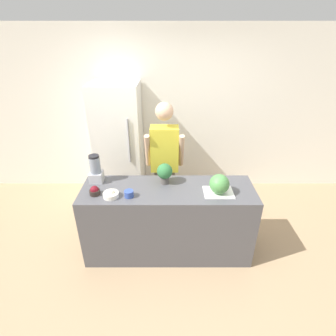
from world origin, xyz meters
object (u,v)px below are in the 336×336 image
Objects in this scene: person at (165,164)px; bowl_small_blue at (129,194)px; blender at (96,170)px; bowl_cherries at (95,191)px; refrigerator at (119,144)px; potted_plant at (165,172)px; watermelon at (219,184)px; bowl_cream at (111,194)px.

person reaches higher than bowl_small_blue.
blender reaches higher than bowl_small_blue.
bowl_cherries is 0.30m from blender.
refrigerator is 1.35m from potted_plant.
bowl_small_blue is (-0.97, -0.06, -0.09)m from watermelon.
blender is at bearing 124.88° from bowl_cream.
bowl_cherries is (-0.04, -1.38, 0.02)m from refrigerator.
person is 5.14× the size of blender.
potted_plant is (0.38, 0.28, 0.11)m from bowl_small_blue.
person reaches higher than bowl_cherries.
bowl_small_blue is (0.19, 0.01, 0.00)m from bowl_cream.
bowl_cream is (0.14, -1.42, 0.02)m from refrigerator.
watermelon is at bearing -46.14° from refrigerator.
blender is at bearing 177.27° from potted_plant.
potted_plant reaches higher than bowl_cherries.
bowl_cream is at bearing -84.20° from refrigerator.
watermelon reaches higher than bowl_cherries.
bowl_cherries is at bearing -135.75° from person.
person is 0.94m from watermelon.
refrigerator reaches higher than bowl_cherries.
bowl_small_blue is at bearing 1.59° from bowl_cream.
bowl_cherries is at bearing 173.61° from bowl_small_blue.
watermelon is 1.30× the size of bowl_cream.
potted_plant is at bearing 26.78° from bowl_cream.
bowl_cherries reaches higher than bowl_cream.
person is at bearing 129.88° from watermelon.
bowl_cherries is (-1.35, -0.02, -0.08)m from watermelon.
bowl_cherries is 0.46× the size of potted_plant.
person is at bearing 90.86° from potted_plant.
bowl_cream is at bearing -178.41° from bowl_small_blue.
bowl_cherries is 1.15× the size of bowl_small_blue.
refrigerator is 5.47× the size of blender.
potted_plant is at bearing -2.73° from blender.
bowl_cream is at bearing -14.51° from bowl_cherries.
watermelon is 1.90× the size of bowl_cherries.
bowl_cherries is at bearing -91.63° from refrigerator.
blender is at bearing 99.05° from bowl_cherries.
person reaches higher than potted_plant.
bowl_small_blue is (0.38, -0.04, -0.01)m from bowl_cherries.
blender is 0.80m from potted_plant.
potted_plant is at bearing 36.76° from bowl_small_blue.
person is 7.02× the size of potted_plant.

